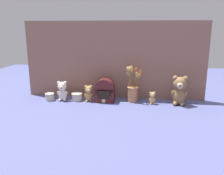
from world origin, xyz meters
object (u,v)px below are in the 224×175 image
flower_vase (133,90)px  vintage_radio (105,91)px  teddy_bear_medium (62,90)px  teddy_bear_tiny (152,98)px  decorative_tin_tall (77,97)px  decorative_tin_short (50,97)px  teddy_bear_small (89,93)px  teddy_bear_large (180,90)px

flower_vase → vintage_radio: size_ratio=1.58×
teddy_bear_medium → teddy_bear_tiny: teddy_bear_medium is taller
vintage_radio → decorative_tin_tall: vintage_radio is taller
vintage_radio → decorative_tin_tall: size_ratio=2.15×
decorative_tin_short → teddy_bear_small: bearing=1.9°
teddy_bear_large → flower_vase: size_ratio=0.77×
decorative_tin_short → decorative_tin_tall: bearing=5.1°
teddy_bear_tiny → decorative_tin_tall: teddy_bear_tiny is taller
flower_vase → decorative_tin_tall: size_ratio=3.40×
teddy_bear_medium → flower_vase: flower_vase is taller
teddy_bear_small → vintage_radio: (0.14, 0.02, 0.02)m
teddy_bear_tiny → flower_vase: size_ratio=0.33×
teddy_bear_large → teddy_bear_small: size_ratio=1.71×
teddy_bear_tiny → vintage_radio: 0.42m
teddy_bear_medium → vintage_radio: (0.39, 0.02, 0.00)m
teddy_bear_tiny → flower_vase: flower_vase is taller
teddy_bear_tiny → decorative_tin_tall: (-0.67, 0.02, -0.02)m
teddy_bear_large → teddy_bear_medium: 1.03m
teddy_bear_tiny → decorative_tin_short: teddy_bear_tiny is taller
teddy_bear_large → decorative_tin_short: (-1.14, -0.01, -0.10)m
teddy_bear_medium → decorative_tin_tall: bearing=6.4°
teddy_bear_medium → decorative_tin_short: size_ratio=2.16×
teddy_bear_medium → vintage_radio: vintage_radio is taller
teddy_bear_medium → teddy_bear_tiny: 0.80m
teddy_bear_large → decorative_tin_short: size_ratio=3.05×
vintage_radio → decorative_tin_short: bearing=-176.9°
vintage_radio → decorative_tin_short: 0.51m
teddy_bear_small → decorative_tin_short: (-0.36, -0.01, -0.04)m
vintage_radio → decorative_tin_short: size_ratio=2.51×
teddy_bear_medium → flower_vase: (0.63, 0.05, 0.01)m
decorative_tin_short → teddy_bear_tiny: bearing=0.2°
decorative_tin_tall → vintage_radio: bearing=1.1°
vintage_radio → decorative_tin_tall: (-0.25, -0.01, -0.06)m
teddy_bear_medium → decorative_tin_short: teddy_bear_medium is taller
vintage_radio → flower_vase: bearing=6.8°
teddy_bear_tiny → decorative_tin_short: size_ratio=1.32×
teddy_bear_medium → vintage_radio: bearing=2.9°
teddy_bear_large → flower_vase: (-0.40, 0.05, -0.03)m
teddy_bear_tiny → decorative_tin_tall: 0.67m
teddy_bear_small → vintage_radio: vintage_radio is taller
teddy_bear_large → teddy_bear_tiny: size_ratio=2.32×
vintage_radio → teddy_bear_tiny: bearing=-3.3°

